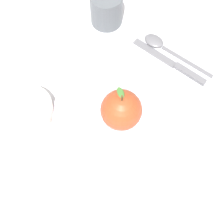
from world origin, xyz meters
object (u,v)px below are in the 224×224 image
at_px(side_bowl, 26,110).
at_px(knife, 175,65).
at_px(apple, 121,110).
at_px(cup, 106,7).
at_px(spoon, 162,46).
at_px(dinner_plate, 112,114).

height_order(side_bowl, knife, side_bowl).
bearing_deg(apple, cup, -8.03).
height_order(cup, spoon, cup).
height_order(side_bowl, spoon, side_bowl).
bearing_deg(apple, knife, -56.89).
distance_m(dinner_plate, apple, 0.05).
relative_size(side_bowl, cup, 1.35).
distance_m(apple, knife, 0.19).
height_order(dinner_plate, side_bowl, side_bowl).
distance_m(cup, spoon, 0.16).
bearing_deg(spoon, side_bowl, 106.25).
xyz_separation_m(dinner_plate, knife, (0.08, -0.17, -0.01)).
xyz_separation_m(apple, side_bowl, (0.07, 0.18, -0.04)).
bearing_deg(knife, dinner_plate, 116.41).
bearing_deg(knife, side_bowl, 96.11).
relative_size(dinner_plate, spoon, 1.57).
bearing_deg(dinner_plate, spoon, -47.52).
bearing_deg(side_bowl, apple, -109.52).
bearing_deg(cup, spoon, -135.97).
relative_size(dinner_plate, apple, 2.49).
height_order(apple, knife, apple).
bearing_deg(cup, side_bowl, 132.45).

